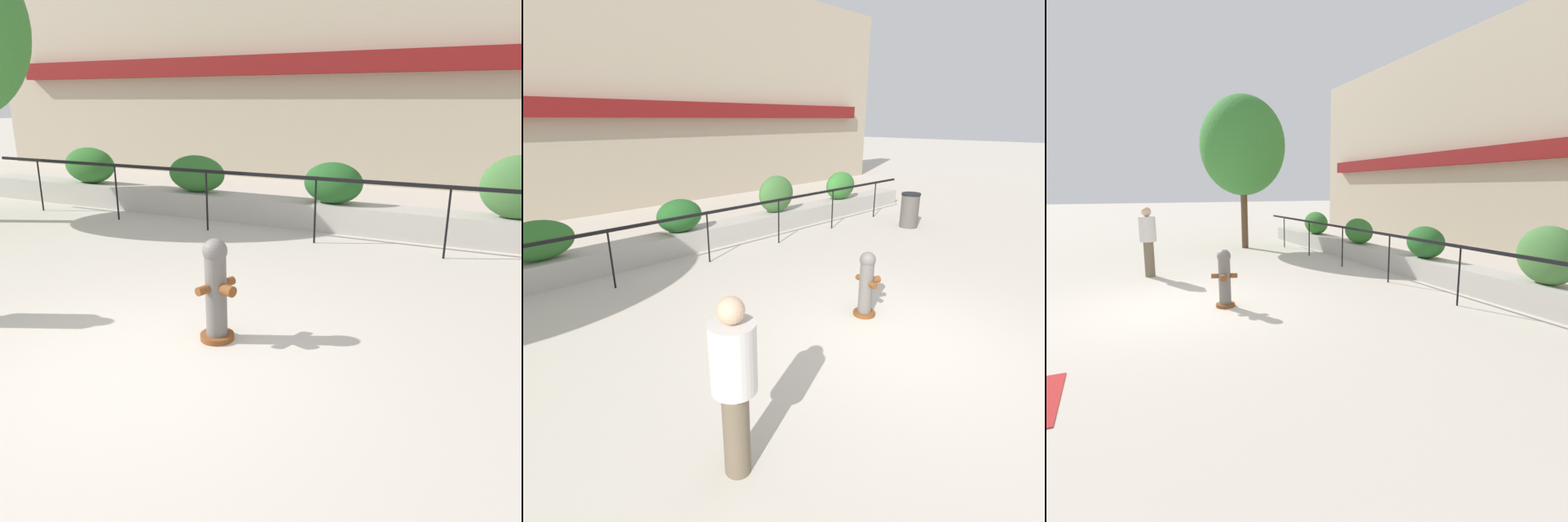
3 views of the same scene
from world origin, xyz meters
The scene contains 10 objects.
ground_plane centered at (0.00, 0.00, 0.00)m, with size 120.00×120.00×0.00m, color beige.
planter_wall_low centered at (0.00, 6.00, 0.25)m, with size 18.00×0.70×0.50m, color #B7B2A8.
fence_railing_segment centered at (0.00, 4.90, 1.02)m, with size 15.00×0.05×1.15m.
hedge_bush_0 centered at (-5.98, 6.00, 0.91)m, with size 1.37×0.70×0.82m, color #2D6B28.
hedge_bush_1 centered at (-3.04, 6.00, 0.88)m, with size 1.32×0.59×0.77m, color #2D6B28.
hedge_bush_2 centered at (-0.04, 6.00, 0.89)m, with size 1.13×0.70×0.77m, color #235B23.
hedge_bush_3 centered at (3.09, 6.00, 1.02)m, with size 1.20×0.60×1.04m, color #427538.
fire_hydrant centered at (0.33, 0.94, 0.55)m, with size 0.48×0.48×1.08m.
street_tree centered at (-6.94, 3.53, 3.67)m, with size 3.32×2.99×5.42m.
pedestrian centered at (-3.10, -0.10, 0.99)m, with size 0.45×0.45×1.73m.
Camera 3 is at (7.60, -0.83, 2.17)m, focal length 28.00 mm.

